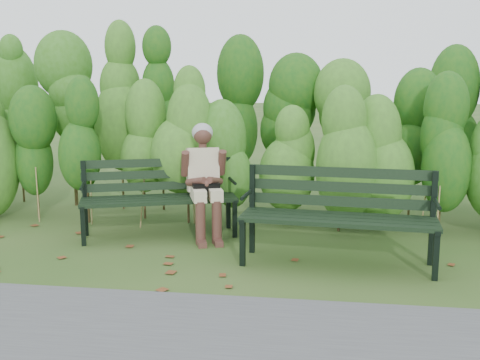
# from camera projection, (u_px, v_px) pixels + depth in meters

# --- Properties ---
(ground) EXTENTS (80.00, 80.00, 0.00)m
(ground) POSITION_uv_depth(u_px,v_px,m) (235.00, 261.00, 5.53)
(ground) COLOR #284B17
(hedge_band) EXTENTS (11.04, 1.67, 2.42)m
(hedge_band) POSITION_uv_depth(u_px,v_px,m) (257.00, 120.00, 7.13)
(hedge_band) COLOR #47381E
(hedge_band) RESTS_ON ground
(leaf_litter) EXTENTS (5.81, 2.21, 0.01)m
(leaf_litter) POSITION_uv_depth(u_px,v_px,m) (244.00, 260.00, 5.55)
(leaf_litter) COLOR brown
(leaf_litter) RESTS_ON ground
(bench_left) EXTENTS (1.82, 1.11, 0.87)m
(bench_left) POSITION_uv_depth(u_px,v_px,m) (159.00, 191.00, 6.41)
(bench_left) COLOR black
(bench_left) RESTS_ON ground
(bench_right) EXTENTS (1.88, 0.76, 0.92)m
(bench_right) POSITION_uv_depth(u_px,v_px,m) (339.00, 208.00, 5.40)
(bench_right) COLOR black
(bench_right) RESTS_ON ground
(seated_woman) EXTENTS (0.58, 0.80, 1.28)m
(seated_woman) POSITION_uv_depth(u_px,v_px,m) (204.00, 174.00, 6.29)
(seated_woman) COLOR beige
(seated_woman) RESTS_ON ground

